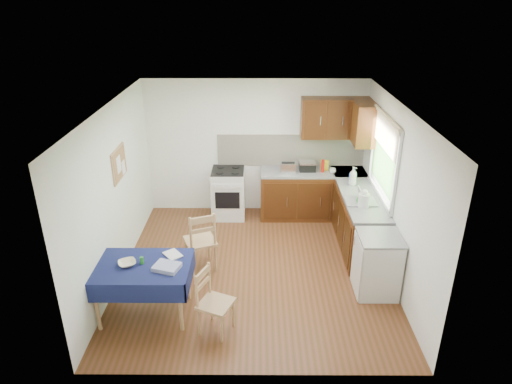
{
  "coord_description": "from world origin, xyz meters",
  "views": [
    {
      "loc": [
        0.05,
        -5.89,
        3.94
      ],
      "look_at": [
        0.02,
        0.28,
        1.16
      ],
      "focal_mm": 32.0,
      "sensor_mm": 36.0,
      "label": 1
    }
  ],
  "objects_px": {
    "chair_near": "(212,300)",
    "kettle": "(364,199)",
    "dish_rack": "(361,201)",
    "dining_table": "(142,272)",
    "toaster": "(288,168)",
    "chair_far": "(201,239)",
    "sandwich_press": "(307,166)"
  },
  "relations": [
    {
      "from": "toaster",
      "to": "kettle",
      "type": "relative_size",
      "value": 0.96
    },
    {
      "from": "dining_table",
      "to": "chair_near",
      "type": "height_order",
      "value": "chair_near"
    },
    {
      "from": "toaster",
      "to": "dish_rack",
      "type": "bearing_deg",
      "value": -67.88
    },
    {
      "from": "toaster",
      "to": "chair_far",
      "type": "bearing_deg",
      "value": -147.26
    },
    {
      "from": "chair_far",
      "to": "kettle",
      "type": "height_order",
      "value": "kettle"
    },
    {
      "from": "chair_near",
      "to": "toaster",
      "type": "height_order",
      "value": "toaster"
    },
    {
      "from": "chair_far",
      "to": "toaster",
      "type": "xyz_separation_m",
      "value": [
        1.38,
        1.73,
        0.48
      ]
    },
    {
      "from": "sandwich_press",
      "to": "chair_far",
      "type": "bearing_deg",
      "value": -141.57
    },
    {
      "from": "dining_table",
      "to": "toaster",
      "type": "xyz_separation_m",
      "value": [
        2.0,
        2.76,
        0.35
      ]
    },
    {
      "from": "chair_far",
      "to": "kettle",
      "type": "xyz_separation_m",
      "value": [
        2.44,
        0.34,
        0.51
      ]
    },
    {
      "from": "dining_table",
      "to": "kettle",
      "type": "bearing_deg",
      "value": 28.06
    },
    {
      "from": "dining_table",
      "to": "dish_rack",
      "type": "height_order",
      "value": "dish_rack"
    },
    {
      "from": "dish_rack",
      "to": "chair_far",
      "type": "bearing_deg",
      "value": -148.57
    },
    {
      "from": "sandwich_press",
      "to": "kettle",
      "type": "height_order",
      "value": "kettle"
    },
    {
      "from": "chair_near",
      "to": "sandwich_press",
      "type": "height_order",
      "value": "sandwich_press"
    },
    {
      "from": "chair_near",
      "to": "kettle",
      "type": "bearing_deg",
      "value": -28.44
    },
    {
      "from": "sandwich_press",
      "to": "kettle",
      "type": "xyz_separation_m",
      "value": [
        0.7,
        -1.51,
        0.04
      ]
    },
    {
      "from": "chair_far",
      "to": "sandwich_press",
      "type": "bearing_deg",
      "value": -154.97
    },
    {
      "from": "chair_near",
      "to": "toaster",
      "type": "distance_m",
      "value": 3.3
    },
    {
      "from": "kettle",
      "to": "dish_rack",
      "type": "bearing_deg",
      "value": 92.35
    },
    {
      "from": "kettle",
      "to": "chair_far",
      "type": "bearing_deg",
      "value": -172.04
    },
    {
      "from": "dining_table",
      "to": "kettle",
      "type": "height_order",
      "value": "kettle"
    },
    {
      "from": "sandwich_press",
      "to": "dish_rack",
      "type": "height_order",
      "value": "dish_rack"
    },
    {
      "from": "chair_far",
      "to": "dish_rack",
      "type": "distance_m",
      "value": 2.52
    },
    {
      "from": "toaster",
      "to": "sandwich_press",
      "type": "relative_size",
      "value": 0.95
    },
    {
      "from": "chair_far",
      "to": "chair_near",
      "type": "height_order",
      "value": "chair_far"
    },
    {
      "from": "dish_rack",
      "to": "kettle",
      "type": "relative_size",
      "value": 1.63
    },
    {
      "from": "toaster",
      "to": "kettle",
      "type": "xyz_separation_m",
      "value": [
        1.06,
        -1.38,
        0.03
      ]
    },
    {
      "from": "chair_near",
      "to": "sandwich_press",
      "type": "bearing_deg",
      "value": -0.95
    },
    {
      "from": "toaster",
      "to": "chair_near",
      "type": "bearing_deg",
      "value": -128.06
    },
    {
      "from": "dish_rack",
      "to": "toaster",
      "type": "bearing_deg",
      "value": 150.51
    },
    {
      "from": "chair_far",
      "to": "chair_near",
      "type": "bearing_deg",
      "value": 80.57
    }
  ]
}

